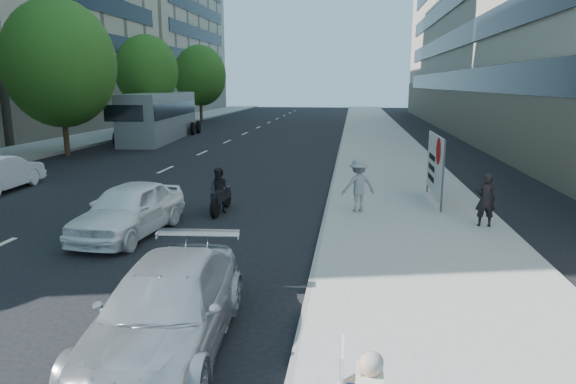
# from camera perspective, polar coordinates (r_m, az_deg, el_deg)

# --- Properties ---
(ground) EXTENTS (160.00, 160.00, 0.00)m
(ground) POSITION_cam_1_polar(r_m,az_deg,el_deg) (9.95, -6.30, -11.56)
(ground) COLOR black
(ground) RESTS_ON ground
(near_sidewalk) EXTENTS (5.00, 120.00, 0.15)m
(near_sidewalk) POSITION_cam_1_polar(r_m,az_deg,el_deg) (29.18, 10.71, 4.09)
(near_sidewalk) COLOR gray
(near_sidewalk) RESTS_ON ground
(far_sidewalk) EXTENTS (4.50, 120.00, 0.15)m
(far_sidewalk) POSITION_cam_1_polar(r_m,az_deg,el_deg) (34.74, -25.98, 4.33)
(far_sidewalk) COLOR gray
(far_sidewalk) RESTS_ON ground
(far_bldg_north) EXTENTS (22.00, 28.00, 28.00)m
(far_bldg_north) POSITION_cam_1_polar(r_m,az_deg,el_deg) (78.48, -18.07, 18.74)
(far_bldg_north) COLOR tan
(far_bldg_north) RESTS_ON ground
(tree_far_c) EXTENTS (6.00, 6.00, 8.47)m
(tree_far_c) POSITION_cam_1_polar(r_m,az_deg,el_deg) (31.23, -24.04, 12.90)
(tree_far_c) COLOR #382616
(tree_far_c) RESTS_ON ground
(tree_far_d) EXTENTS (4.80, 4.80, 7.65)m
(tree_far_d) POSITION_cam_1_polar(r_m,az_deg,el_deg) (42.00, -15.43, 12.80)
(tree_far_d) COLOR #382616
(tree_far_d) RESTS_ON ground
(tree_far_e) EXTENTS (5.40, 5.40, 7.89)m
(tree_far_e) POSITION_cam_1_polar(r_m,az_deg,el_deg) (55.21, -9.77, 12.63)
(tree_far_e) COLOR #382616
(tree_far_e) RESTS_ON ground
(jogger) EXTENTS (1.18, 0.92, 1.61)m
(jogger) POSITION_cam_1_polar(r_m,az_deg,el_deg) (15.58, 7.83, 0.72)
(jogger) COLOR gray
(jogger) RESTS_ON near_sidewalk
(pedestrian_woman) EXTENTS (0.54, 0.35, 1.46)m
(pedestrian_woman) POSITION_cam_1_polar(r_m,az_deg,el_deg) (14.83, 21.09, -0.83)
(pedestrian_woman) COLOR black
(pedestrian_woman) RESTS_ON near_sidewalk
(protest_banner) EXTENTS (0.08, 3.06, 2.20)m
(protest_banner) POSITION_cam_1_polar(r_m,az_deg,el_deg) (17.38, 16.01, 3.03)
(protest_banner) COLOR #4C4C4C
(protest_banner) RESTS_ON near_sidewalk
(parked_sedan) EXTENTS (2.11, 4.61, 1.31)m
(parked_sedan) POSITION_cam_1_polar(r_m,az_deg,el_deg) (8.08, -13.32, -12.52)
(parked_sedan) COLOR #ADB0B5
(parked_sedan) RESTS_ON ground
(white_sedan_near) EXTENTS (2.03, 4.24, 1.40)m
(white_sedan_near) POSITION_cam_1_polar(r_m,az_deg,el_deg) (14.22, -17.26, -1.84)
(white_sedan_near) COLOR white
(white_sedan_near) RESTS_ON ground
(motorcycle) EXTENTS (0.73, 2.05, 1.42)m
(motorcycle) POSITION_cam_1_polar(r_m,az_deg,el_deg) (16.07, -7.54, -0.08)
(motorcycle) COLOR black
(motorcycle) RESTS_ON ground
(bus) EXTENTS (3.71, 12.26, 3.30)m
(bus) POSITION_cam_1_polar(r_m,az_deg,el_deg) (38.46, -13.98, 8.14)
(bus) COLOR slate
(bus) RESTS_ON ground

